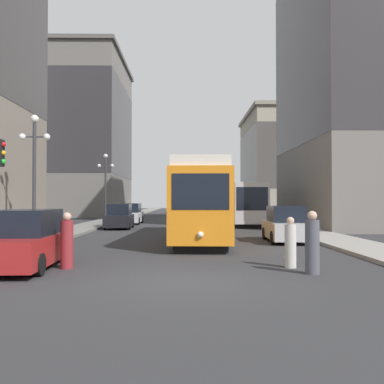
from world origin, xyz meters
name	(u,v)px	position (x,y,z in m)	size (l,w,h in m)	color
ground_plane	(187,282)	(0.00, 0.00, 0.00)	(200.00, 200.00, 0.00)	#303033
sidewalk_left	(122,217)	(-7.64, 40.00, 0.07)	(2.69, 120.00, 0.15)	gray
sidewalk_right	(251,217)	(7.64, 40.00, 0.07)	(2.69, 120.00, 0.15)	gray
streetcar	(202,200)	(0.84, 12.29, 2.10)	(3.24, 14.19, 3.89)	black
transit_bus	(241,202)	(4.77, 26.42, 1.95)	(2.64, 12.87, 3.45)	black
parked_car_left_near	(131,214)	(-4.99, 27.28, 0.84)	(1.90, 4.57, 1.82)	black
parked_car_left_mid	(26,241)	(-5.00, 2.33, 0.84)	(2.01, 4.68, 1.82)	black
parked_car_right_far	(285,225)	(4.99, 10.59, 0.84)	(2.00, 4.36, 1.82)	black
parked_car_left_far	(119,217)	(-5.00, 20.79, 0.84)	(1.99, 4.27, 1.82)	black
pedestrian_crossing_near	(67,242)	(-3.71, 2.23, 0.81)	(0.39, 0.39, 1.74)	maroon
pedestrian_crossing_far	(312,245)	(3.59, 1.15, 0.84)	(0.40, 0.40, 1.81)	#4C4C56
pedestrian_on_sidewalk	(290,244)	(3.25, 2.33, 0.74)	(0.36, 0.36, 1.59)	beige
lamp_post_left_near	(34,159)	(-6.89, 8.34, 3.95)	(1.41, 0.36, 5.83)	#333338
lamp_post_left_far	(106,178)	(-6.89, 25.36, 3.98)	(1.41, 0.36, 5.88)	#333338
building_left_corner	(74,135)	(-15.93, 49.33, 11.27)	(14.50, 19.18, 21.90)	slate
building_right_corner	(291,163)	(15.35, 52.04, 7.59)	(13.33, 17.69, 14.82)	#B2A893
building_right_midblock	(359,59)	(14.03, 23.52, 13.59)	(10.70, 16.95, 26.37)	slate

